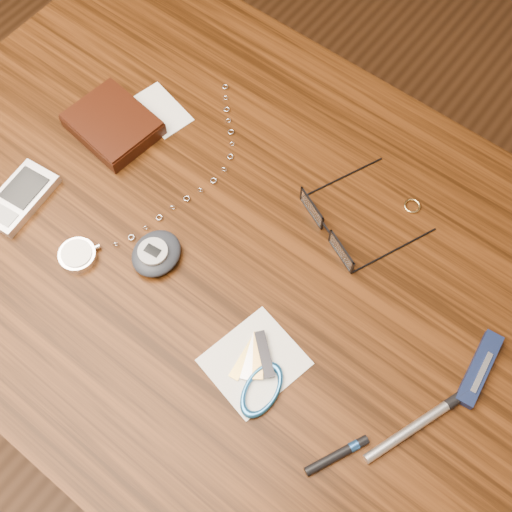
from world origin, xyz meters
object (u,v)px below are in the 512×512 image
at_px(eyeglasses, 331,227).
at_px(wallet_and_card, 114,124).
at_px(pocket_knife, 479,369).
at_px(notepad_keys, 258,375).
at_px(pda_phone, 20,198).
at_px(silver_pen, 426,419).
at_px(desk, 235,277).
at_px(pocket_watch, 86,249).
at_px(pedometer, 156,253).

bearing_deg(eyeglasses, wallet_and_card, -171.27).
bearing_deg(pocket_knife, notepad_keys, -140.58).
distance_m(wallet_and_card, notepad_keys, 0.41).
bearing_deg(pocket_knife, pda_phone, -164.16).
bearing_deg(silver_pen, notepad_keys, -157.35).
relative_size(desk, pda_phone, 9.16).
bearing_deg(pda_phone, pocket_watch, -0.04).
relative_size(desk, wallet_and_card, 6.39).
bearing_deg(silver_pen, desk, 172.57).
bearing_deg(eyeglasses, pda_phone, -148.84).
height_order(desk, eyeglasses, eyeglasses).
relative_size(notepad_keys, silver_pen, 0.88).
bearing_deg(pocket_watch, pda_phone, 179.96).
bearing_deg(pocket_knife, eyeglasses, 169.57).
distance_m(wallet_and_card, pedometer, 0.22).
distance_m(eyeglasses, silver_pen, 0.26).
bearing_deg(notepad_keys, pedometer, 167.57).
distance_m(wallet_and_card, pda_phone, 0.16).
xyz_separation_m(desk, wallet_and_card, (-0.25, 0.04, 0.11)).
bearing_deg(eyeglasses, desk, -133.87).
height_order(eyeglasses, pda_phone, eyeglasses).
distance_m(desk, silver_pen, 0.34).
height_order(desk, wallet_and_card, wallet_and_card).
bearing_deg(wallet_and_card, silver_pen, -8.37).
relative_size(eyeglasses, pocket_knife, 1.73).
bearing_deg(eyeglasses, pocket_watch, -137.20).
bearing_deg(desk, pocket_knife, 8.23).
bearing_deg(desk, silver_pen, -7.43).
height_order(wallet_and_card, eyeglasses, eyeglasses).
bearing_deg(eyeglasses, notepad_keys, -78.44).
bearing_deg(pda_phone, eyeglasses, 31.16).
distance_m(notepad_keys, silver_pen, 0.20).
relative_size(wallet_and_card, pocket_watch, 0.43).
height_order(desk, pocket_knife, pocket_knife).
xyz_separation_m(desk, pda_phone, (-0.27, -0.12, 0.11)).
xyz_separation_m(desk, pocket_knife, (0.33, 0.05, 0.11)).
xyz_separation_m(wallet_and_card, pocket_knife, (0.58, 0.01, -0.01)).
height_order(desk, pocket_watch, pocket_watch).
xyz_separation_m(pda_phone, pedometer, (0.20, 0.05, 0.00)).
height_order(pda_phone, notepad_keys, pda_phone).
distance_m(eyeglasses, pocket_knife, 0.25).
bearing_deg(pda_phone, notepad_keys, 0.69).
relative_size(eyeglasses, notepad_keys, 1.39).
bearing_deg(pedometer, notepad_keys, -12.43).
xyz_separation_m(desk, eyeglasses, (0.09, 0.09, 0.11)).
relative_size(pocket_knife, silver_pen, 0.71).
height_order(pda_phone, pedometer, pedometer).
distance_m(pda_phone, pedometer, 0.21).
height_order(pocket_watch, pda_phone, pda_phone).
height_order(pedometer, notepad_keys, pedometer).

